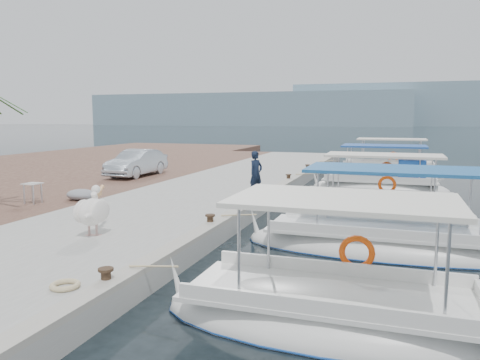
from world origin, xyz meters
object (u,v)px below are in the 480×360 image
(fishing_caique_c, at_px, (377,211))
(fishing_caique_e, at_px, (387,172))
(pelican, at_px, (92,211))
(parked_car, at_px, (137,163))
(fishing_caique_d, at_px, (381,187))
(fishing_caique_a, at_px, (332,319))
(fishing_caique_b, at_px, (386,246))
(fisherman, at_px, (256,174))

(fishing_caique_c, bearing_deg, fishing_caique_e, 89.65)
(pelican, bearing_deg, fishing_caique_c, 47.80)
(parked_car, bearing_deg, fishing_caique_d, 9.90)
(fishing_caique_a, xyz_separation_m, fishing_caique_b, (0.77, 5.04, -0.00))
(fisherman, xyz_separation_m, parked_car, (-7.72, 4.05, -0.19))
(pelican, distance_m, parked_car, 12.59)
(fishing_caique_a, bearing_deg, fishing_caique_e, 88.97)
(fishing_caique_c, relative_size, fishing_caique_d, 1.05)
(fishing_caique_d, bearing_deg, parked_car, -170.58)
(pelican, relative_size, fisherman, 0.92)
(fishing_caique_d, bearing_deg, fishing_caique_b, -87.44)
(fishing_caique_a, relative_size, fisherman, 3.48)
(fishing_caique_b, xyz_separation_m, fishing_caique_c, (-0.43, 4.80, 0.00))
(fishing_caique_d, relative_size, parked_car, 1.54)
(parked_car, bearing_deg, pelican, -63.65)
(fishing_caique_b, bearing_deg, pelican, -159.49)
(fishing_caique_c, height_order, fishing_caique_d, same)
(pelican, bearing_deg, fishing_caique_e, 71.82)
(fishing_caique_e, bearing_deg, pelican, -108.18)
(fishing_caique_a, height_order, fishing_caique_d, same)
(parked_car, bearing_deg, fishing_caique_a, -48.33)
(fishing_caique_c, relative_size, parked_car, 1.62)
(fisherman, bearing_deg, pelican, -170.59)
(fishing_caique_c, xyz_separation_m, fishing_caique_d, (-0.05, 5.86, 0.07))
(fishing_caique_b, distance_m, parked_car, 15.41)
(fishing_caique_c, relative_size, fisherman, 3.86)
(parked_car, bearing_deg, fishing_caique_b, -33.64)
(fishing_caique_b, bearing_deg, fishing_caique_e, 91.10)
(fishing_caique_e, height_order, pelican, fishing_caique_e)
(fishing_caique_d, relative_size, pelican, 4.01)
(fisherman, bearing_deg, fishing_caique_e, 7.64)
(parked_car, bearing_deg, fishing_caique_c, -16.81)
(fishing_caique_a, relative_size, pelican, 3.78)
(fishing_caique_d, distance_m, fishing_caique_e, 7.60)
(fishing_caique_e, height_order, parked_car, fishing_caique_e)
(fishing_caique_d, xyz_separation_m, parked_car, (-12.25, -2.03, 0.99))
(fishing_caique_c, bearing_deg, fishing_caique_d, 90.45)
(fisherman, distance_m, parked_car, 8.72)
(fishing_caique_c, height_order, parked_car, fishing_caique_c)
(fishing_caique_c, distance_m, parked_car, 12.92)
(fishing_caique_c, relative_size, fishing_caique_e, 0.98)
(fishing_caique_a, height_order, fishing_caique_c, same)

